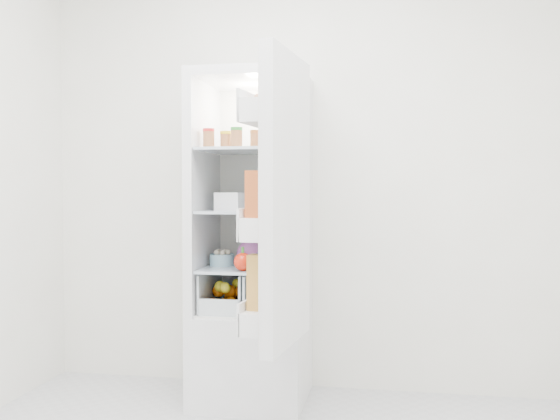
% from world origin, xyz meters
% --- Properties ---
extents(room_walls, '(3.02, 3.02, 2.61)m').
position_xyz_m(room_walls, '(0.00, 0.00, 1.59)').
color(room_walls, silver).
rests_on(room_walls, ground).
extents(refrigerator, '(0.60, 0.60, 1.80)m').
position_xyz_m(refrigerator, '(-0.20, 1.25, 0.67)').
color(refrigerator, silver).
rests_on(refrigerator, ground).
extents(shelf_low, '(0.49, 0.53, 0.01)m').
position_xyz_m(shelf_low, '(-0.20, 1.19, 0.74)').
color(shelf_low, silver).
rests_on(shelf_low, refrigerator).
extents(shelf_mid, '(0.49, 0.53, 0.02)m').
position_xyz_m(shelf_mid, '(-0.20, 1.19, 1.05)').
color(shelf_mid, silver).
rests_on(shelf_mid, refrigerator).
extents(shelf_top, '(0.49, 0.53, 0.02)m').
position_xyz_m(shelf_top, '(-0.20, 1.19, 1.38)').
color(shelf_top, silver).
rests_on(shelf_top, refrigerator).
extents(crisper_left, '(0.23, 0.46, 0.22)m').
position_xyz_m(crisper_left, '(-0.32, 1.19, 0.61)').
color(crisper_left, silver).
rests_on(crisper_left, refrigerator).
extents(crisper_right, '(0.23, 0.46, 0.22)m').
position_xyz_m(crisper_right, '(-0.08, 1.19, 0.61)').
color(crisper_right, silver).
rests_on(crisper_right, refrigerator).
extents(condiment_jars, '(0.46, 0.34, 0.08)m').
position_xyz_m(condiment_jars, '(-0.21, 1.13, 1.43)').
color(condiment_jars, '#B21919').
rests_on(condiment_jars, shelf_top).
extents(squeeze_bottle, '(0.05, 0.05, 0.18)m').
position_xyz_m(squeeze_bottle, '(0.01, 1.33, 1.48)').
color(squeeze_bottle, silver).
rests_on(squeeze_bottle, shelf_top).
extents(tub_white, '(0.18, 0.18, 0.09)m').
position_xyz_m(tub_white, '(-0.30, 1.15, 1.10)').
color(tub_white, white).
rests_on(tub_white, shelf_mid).
extents(tin_red, '(0.12, 0.12, 0.06)m').
position_xyz_m(tin_red, '(-0.01, 1.03, 1.09)').
color(tin_red, red).
rests_on(tin_red, shelf_mid).
extents(tub_green, '(0.13, 0.15, 0.07)m').
position_xyz_m(tub_green, '(-0.11, 1.30, 1.09)').
color(tub_green, '#3C8441').
rests_on(tub_green, shelf_mid).
extents(red_cabbage, '(0.15, 0.15, 0.15)m').
position_xyz_m(red_cabbage, '(-0.18, 1.10, 0.82)').
color(red_cabbage, '#511B4F').
rests_on(red_cabbage, shelf_low).
extents(bell_pepper, '(0.09, 0.09, 0.09)m').
position_xyz_m(bell_pepper, '(-0.20, 0.98, 0.79)').
color(bell_pepper, red).
rests_on(bell_pepper, shelf_low).
extents(mushroom_bowl, '(0.15, 0.15, 0.06)m').
position_xyz_m(mushroom_bowl, '(-0.36, 1.18, 0.78)').
color(mushroom_bowl, '#8EC0D5').
rests_on(mushroom_bowl, shelf_low).
extents(salad_bag, '(0.11, 0.11, 0.11)m').
position_xyz_m(salad_bag, '(-0.07, 0.97, 0.80)').
color(salad_bag, '#AABB8C').
rests_on(salad_bag, shelf_low).
extents(citrus_pile, '(0.20, 0.31, 0.16)m').
position_xyz_m(citrus_pile, '(-0.32, 1.16, 0.58)').
color(citrus_pile, orange).
rests_on(citrus_pile, refrigerator).
extents(veg_pile, '(0.16, 0.30, 0.10)m').
position_xyz_m(veg_pile, '(-0.07, 1.18, 0.56)').
color(veg_pile, '#244D19').
rests_on(veg_pile, refrigerator).
extents(fridge_door, '(0.23, 0.60, 1.30)m').
position_xyz_m(fridge_door, '(0.07, 0.61, 1.09)').
color(fridge_door, silver).
rests_on(fridge_door, refrigerator).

